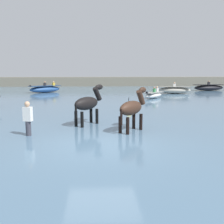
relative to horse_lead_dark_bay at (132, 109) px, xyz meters
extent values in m
plane|color=#84755B|center=(-1.27, -1.84, -1.23)|extent=(120.00, 120.00, 0.00)
cube|color=slate|center=(-1.27, 8.16, -1.07)|extent=(90.00, 90.00, 0.32)
ellipsoid|color=#382319|center=(-0.05, -0.06, 0.05)|extent=(1.31, 1.43, 0.58)
cylinder|color=black|center=(0.14, 0.44, -0.73)|extent=(0.13, 0.13, 0.99)
cylinder|color=black|center=(0.41, 0.22, -0.73)|extent=(0.13, 0.13, 0.99)
cylinder|color=black|center=(-0.51, -0.34, -0.73)|extent=(0.13, 0.13, 0.99)
cylinder|color=black|center=(-0.24, -0.56, -0.73)|extent=(0.13, 0.13, 0.99)
cylinder|color=#382319|center=(0.44, 0.52, 0.42)|extent=(0.52, 0.56, 0.67)
ellipsoid|color=#382319|center=(0.53, 0.63, 0.72)|extent=(0.48, 0.51, 0.25)
cylinder|color=black|center=(-0.49, -0.59, -0.22)|extent=(0.09, 0.09, 0.62)
ellipsoid|color=black|center=(-1.88, 1.32, 0.08)|extent=(1.33, 1.47, 0.59)
cylinder|color=black|center=(-1.69, 1.84, -0.72)|extent=(0.14, 0.14, 1.01)
cylinder|color=black|center=(-1.41, 1.62, -0.72)|extent=(0.14, 0.14, 1.01)
cylinder|color=black|center=(-2.34, 1.03, -0.72)|extent=(0.14, 0.14, 1.01)
cylinder|color=black|center=(-2.06, 0.81, -0.72)|extent=(0.14, 0.14, 1.01)
cylinder|color=black|center=(-1.39, 1.93, 0.45)|extent=(0.52, 0.57, 0.68)
ellipsoid|color=black|center=(-1.30, 2.04, 0.76)|extent=(0.48, 0.53, 0.25)
cylinder|color=black|center=(-2.32, 0.78, -0.20)|extent=(0.10, 0.10, 0.64)
ellipsoid|color=black|center=(12.18, 20.58, -0.57)|extent=(3.88, 1.70, 0.67)
cube|color=black|center=(12.18, 20.58, -0.22)|extent=(3.73, 1.63, 0.04)
cube|color=#232328|center=(12.17, 20.65, -0.05)|extent=(0.28, 0.21, 0.30)
sphere|color=#A37556|center=(12.17, 20.65, 0.19)|extent=(0.18, 0.18, 0.18)
ellipsoid|color=#28518E|center=(-7.00, 19.07, -0.56)|extent=(3.59, 3.20, 0.70)
cube|color=navy|center=(-7.00, 19.07, -0.19)|extent=(3.44, 3.07, 0.04)
cube|color=black|center=(-8.35, 18.02, -0.12)|extent=(0.19, 0.20, 0.18)
cube|color=gold|center=(-6.12, 19.56, -0.02)|extent=(0.32, 0.30, 0.30)
sphere|color=tan|center=(-6.12, 19.56, 0.22)|extent=(0.18, 0.18, 0.18)
cube|color=#232328|center=(-7.00, 19.06, -0.02)|extent=(0.32, 0.30, 0.30)
sphere|color=#A37556|center=(-7.00, 19.06, 0.22)|extent=(0.18, 0.18, 0.18)
ellipsoid|color=silver|center=(3.66, 12.54, -0.67)|extent=(2.36, 2.68, 0.49)
cube|color=gray|center=(3.66, 12.54, -0.40)|extent=(2.27, 2.57, 0.04)
cube|color=black|center=(2.86, 11.52, -0.33)|extent=(0.20, 0.19, 0.18)
cube|color=white|center=(4.11, 13.15, -0.23)|extent=(0.30, 0.32, 0.30)
sphere|color=tan|center=(4.11, 13.15, 0.01)|extent=(0.18, 0.18, 0.18)
cube|color=#388E51|center=(3.71, 12.50, -0.23)|extent=(0.30, 0.32, 0.30)
sphere|color=#A37556|center=(3.71, 12.50, 0.01)|extent=(0.18, 0.18, 0.18)
ellipsoid|color=#B2AD9E|center=(6.84, 16.85, -0.56)|extent=(3.50, 1.81, 0.69)
cube|color=slate|center=(6.84, 16.85, -0.20)|extent=(3.36, 1.74, 0.04)
cube|color=white|center=(6.86, 16.96, -0.03)|extent=(0.29, 0.22, 0.30)
sphere|color=tan|center=(6.86, 16.96, 0.21)|extent=(0.18, 0.18, 0.18)
cylinder|color=#383842|center=(-4.03, -0.51, -0.79)|extent=(0.20, 0.20, 0.88)
cube|color=white|center=(-4.03, -0.51, -0.08)|extent=(0.36, 0.28, 0.54)
sphere|color=tan|center=(-4.03, -0.51, 0.30)|extent=(0.20, 0.20, 0.20)
sphere|color=yellow|center=(0.52, 5.17, -0.73)|extent=(0.36, 0.36, 0.36)
cylinder|color=black|center=(0.52, 5.17, -0.31)|extent=(0.04, 0.04, 0.47)
cube|color=#706B5B|center=(-1.27, 30.60, -0.38)|extent=(80.00, 2.40, 1.70)
camera|label=1|loc=(-1.48, -10.49, 1.57)|focal=42.43mm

